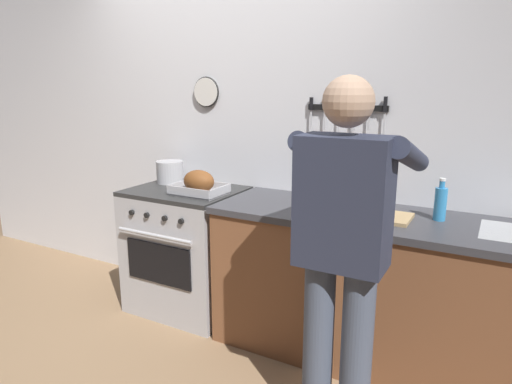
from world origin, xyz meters
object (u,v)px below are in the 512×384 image
at_px(bottle_soy_sauce, 311,189).
at_px(bottle_dish_soap, 440,203).
at_px(roasting_pan, 199,184).
at_px(stock_pot, 170,172).
at_px(bottle_wine_red, 342,181).
at_px(stove, 187,249).
at_px(cutting_board, 377,216).
at_px(person_cook, 343,243).

bearing_deg(bottle_soy_sauce, bottle_dish_soap, 1.46).
xyz_separation_m(roasting_pan, stock_pot, (-0.41, 0.20, 0.01)).
xyz_separation_m(bottle_soy_sauce, bottle_dish_soap, (0.75, 0.02, 0.00)).
bearing_deg(bottle_soy_sauce, bottle_wine_red, 50.09).
xyz_separation_m(stove, roasting_pan, (0.17, -0.07, 0.52)).
height_order(cutting_board, bottle_dish_soap, bottle_dish_soap).
xyz_separation_m(roasting_pan, bottle_dish_soap, (1.50, 0.14, 0.03)).
distance_m(person_cook, stock_pot, 1.80).
height_order(stove, person_cook, person_cook).
bearing_deg(person_cook, cutting_board, -6.17).
bearing_deg(bottle_dish_soap, stock_pot, 178.30).
xyz_separation_m(person_cook, bottle_dish_soap, (0.30, 0.75, 0.04)).
bearing_deg(bottle_dish_soap, bottle_wine_red, 165.61).
bearing_deg(person_cook, stock_pot, 56.21).
xyz_separation_m(stove, stock_pot, (-0.23, 0.13, 0.53)).
relative_size(bottle_dish_soap, bottle_wine_red, 0.76).
height_order(person_cook, stock_pot, person_cook).
bearing_deg(roasting_pan, bottle_dish_soap, 5.30).
bearing_deg(stove, cutting_board, -1.68).
bearing_deg(cutting_board, bottle_wine_red, 137.77).
bearing_deg(stove, roasting_pan, -21.40).
height_order(bottle_dish_soap, bottle_wine_red, bottle_wine_red).
bearing_deg(bottle_wine_red, bottle_dish_soap, -14.39).
bearing_deg(stove, bottle_soy_sauce, 3.24).
height_order(stove, stock_pot, stock_pot).
bearing_deg(person_cook, bottle_soy_sauce, 24.36).
bearing_deg(bottle_wine_red, person_cook, -71.40).
height_order(roasting_pan, bottle_dish_soap, bottle_dish_soap).
height_order(person_cook, roasting_pan, person_cook).
bearing_deg(bottle_wine_red, roasting_pan, -161.95).
bearing_deg(roasting_pan, stock_pot, 154.32).
bearing_deg(cutting_board, stock_pot, 174.00).
relative_size(bottle_soy_sauce, bottle_wine_red, 0.74).
distance_m(person_cook, bottle_wine_red, 0.96).
xyz_separation_m(stove, bottle_soy_sauce, (0.93, 0.05, 0.54)).
height_order(person_cook, bottle_dish_soap, person_cook).
bearing_deg(roasting_pan, person_cook, -26.90).
bearing_deg(bottle_wine_red, stove, -168.12).
height_order(person_cook, bottle_wine_red, person_cook).
distance_m(bottle_soy_sauce, bottle_wine_red, 0.23).
relative_size(bottle_soy_sauce, bottle_dish_soap, 0.97).
height_order(stock_pot, cutting_board, stock_pot).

